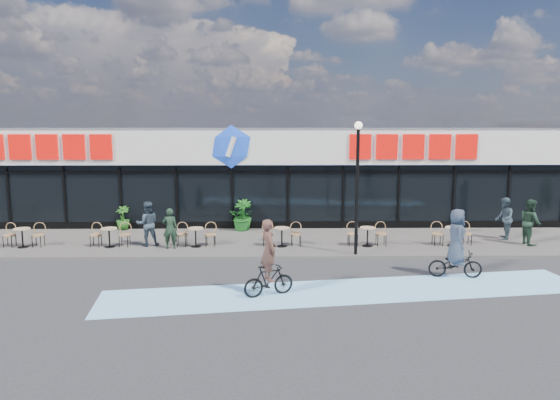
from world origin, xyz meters
name	(u,v)px	position (x,y,z in m)	size (l,w,h in m)	color
ground	(215,276)	(0.00, 0.00, 0.00)	(120.00, 120.00, 0.00)	#28282B
sidewalk	(228,242)	(0.00, 4.50, 0.05)	(44.00, 5.00, 0.10)	#554F4B
bike_lane	(349,291)	(4.00, -1.50, 0.01)	(14.00, 2.20, 0.01)	#7BBBE9
building	(237,173)	(0.00, 9.93, 2.34)	(30.60, 6.57, 4.75)	black
lamp_post	(357,176)	(4.82, 2.30, 2.96)	(0.28, 0.28, 4.76)	black
bistro_set_1	(23,235)	(-7.76, 3.60, 0.56)	(1.54, 0.62, 0.90)	tan
bistro_set_2	(110,235)	(-4.45, 3.60, 0.56)	(1.54, 0.62, 0.90)	tan
bistro_set_3	(196,235)	(-1.14, 3.60, 0.56)	(1.54, 0.62, 0.90)	tan
bistro_set_4	(282,234)	(2.16, 3.60, 0.56)	(1.54, 0.62, 0.90)	tan
bistro_set_5	(367,234)	(5.47, 3.60, 0.56)	(1.54, 0.62, 0.90)	tan
bistro_set_6	(452,234)	(8.78, 3.60, 0.56)	(1.54, 0.62, 0.90)	tan
potted_plant_left	(123,218)	(-4.89, 6.75, 0.63)	(0.60, 0.60, 1.07)	#1E4C15
potted_plant_mid	(242,218)	(0.46, 6.49, 0.69)	(1.06, 0.92, 1.17)	#18561A
potted_plant_right	(243,215)	(0.48, 6.64, 0.78)	(0.77, 0.77, 1.37)	#164B15
patron_left	(170,228)	(-2.06, 3.25, 0.87)	(0.56, 0.37, 1.55)	black
patron_right	(147,224)	(-3.02, 3.70, 0.97)	(0.84, 0.66, 1.74)	#2D3A46
pedestrian_a	(504,218)	(11.28, 4.65, 0.96)	(0.84, 0.65, 1.72)	#2E3E48
pedestrian_b	(530,222)	(11.87, 3.72, 1.00)	(0.87, 0.68, 1.79)	#1A2E21
cyclist_a	(269,267)	(1.70, -1.86, 0.84)	(1.51, 0.95, 2.18)	black
cyclist_b	(456,250)	(7.52, -0.22, 0.87)	(1.69, 0.90, 2.18)	black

